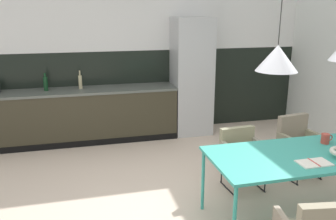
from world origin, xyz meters
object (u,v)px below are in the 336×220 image
refrigerator_column (192,77)px  pendant_lamp_over_table_near (277,58)px  mug_tall_blue (326,139)px  bottle_vinegar_dark (46,83)px  dining_table (304,157)px  bottle_wine_green (80,82)px  armchair_far_side (298,138)px  open_book (314,163)px  armchair_by_stool (242,149)px

refrigerator_column → pendant_lamp_over_table_near: pendant_lamp_over_table_near is taller
mug_tall_blue → bottle_vinegar_dark: bottle_vinegar_dark is taller
dining_table → bottle_wine_green: (-2.19, 3.04, 0.31)m
armchair_far_side → open_book: 1.36m
pendant_lamp_over_table_near → bottle_vinegar_dark: bearing=128.2°
refrigerator_column → open_book: size_ratio=6.61×
mug_tall_blue → refrigerator_column: bearing=103.5°
mug_tall_blue → pendant_lamp_over_table_near: size_ratio=0.11×
dining_table → armchair_by_stool: dining_table is taller
armchair_far_side → bottle_vinegar_dark: bottle_vinegar_dark is taller
armchair_by_stool → armchair_far_side: bearing=-176.4°
refrigerator_column → dining_table: refrigerator_column is taller
mug_tall_blue → bottle_wine_green: bearing=132.3°
open_book → pendant_lamp_over_table_near: bearing=141.7°
dining_table → mug_tall_blue: (0.39, 0.20, 0.09)m
refrigerator_column → mug_tall_blue: bearing=-76.5°
refrigerator_column → pendant_lamp_over_table_near: size_ratio=1.58×
open_book → pendant_lamp_over_table_near: (-0.33, 0.26, 0.98)m
pendant_lamp_over_table_near → mug_tall_blue: bearing=12.5°
bottle_vinegar_dark → armchair_far_side: bearing=-32.0°
armchair_far_side → bottle_wine_green: bearing=-46.3°
bottle_wine_green → pendant_lamp_over_table_near: 3.58m
mug_tall_blue → pendant_lamp_over_table_near: (-0.78, -0.17, 0.93)m
armchair_by_stool → mug_tall_blue: bearing=133.4°
armchair_by_stool → mug_tall_blue: (0.68, -0.63, 0.30)m
bottle_wine_green → pendant_lamp_over_table_near: (1.80, -3.02, 0.71)m
refrigerator_column → open_book: 3.21m
armchair_by_stool → armchair_far_side: (0.87, 0.11, 0.02)m
refrigerator_column → bottle_vinegar_dark: size_ratio=7.06×
open_book → bottle_vinegar_dark: 4.22m
refrigerator_column → open_book: refrigerator_column is taller
armchair_by_stool → bottle_vinegar_dark: 3.32m
armchair_far_side → bottle_vinegar_dark: 3.94m
armchair_by_stool → bottle_wine_green: bottle_wine_green is taller
dining_table → pendant_lamp_over_table_near: (-0.39, 0.02, 1.02)m
refrigerator_column → dining_table: (0.27, -2.96, -0.32)m
dining_table → mug_tall_blue: mug_tall_blue is taller
armchair_far_side → bottle_vinegar_dark: (-3.32, 2.07, 0.50)m
armchair_far_side → mug_tall_blue: mug_tall_blue is taller
armchair_far_side → open_book: armchair_far_side is taller
dining_table → bottle_wine_green: size_ratio=6.49×
open_book → mug_tall_blue: size_ratio=2.24×
refrigerator_column → bottle_wine_green: bearing=177.5°
refrigerator_column → armchair_far_side: 2.25m
pendant_lamp_over_table_near → bottle_wine_green: bearing=120.8°
armchair_by_stool → bottle_vinegar_dark: (-2.45, 2.18, 0.52)m
armchair_by_stool → armchair_far_side: size_ratio=0.91×
armchair_far_side → bottle_wine_green: (-2.77, 2.10, 0.50)m
armchair_by_stool → pendant_lamp_over_table_near: 1.47m
armchair_far_side → open_book: size_ratio=2.61×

